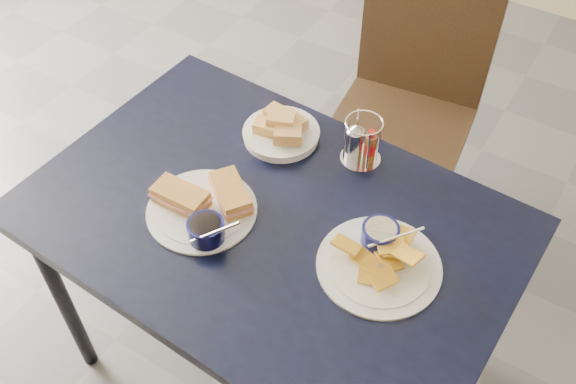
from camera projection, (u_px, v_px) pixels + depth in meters
The scene contains 7 objects.
ground at pixel (256, 322), 2.26m from camera, with size 6.00×6.00×0.00m, color #515156.
dining_table at pixel (270, 233), 1.65m from camera, with size 1.26×0.87×0.75m.
chair_far at pixel (414, 93), 2.24m from camera, with size 0.51×0.49×0.97m.
sandwich_plate at pixel (204, 207), 1.59m from camera, with size 0.30×0.28×0.12m.
plantain_plate at pixel (380, 255), 1.50m from camera, with size 0.29×0.29×0.12m.
bread_basket at pixel (281, 130), 1.78m from camera, with size 0.21×0.21×0.08m.
condiment_caddy at pixel (360, 143), 1.70m from camera, with size 0.11×0.11×0.14m.
Camera 1 is at (0.71, -0.94, 1.98)m, focal length 40.00 mm.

